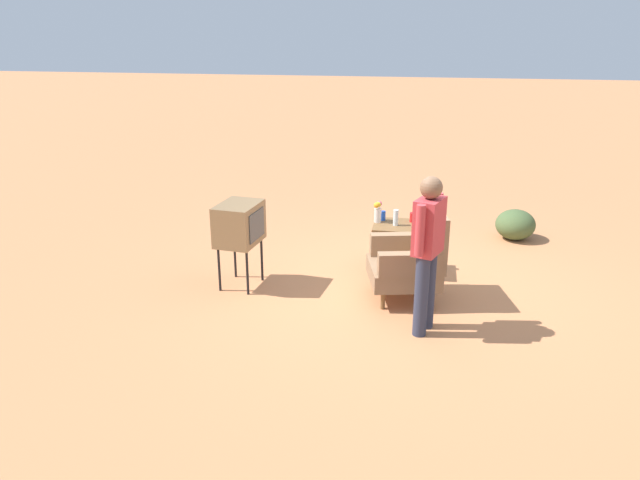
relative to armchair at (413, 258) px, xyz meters
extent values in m
plane|color=#C17A4C|center=(-0.15, -0.11, -0.50)|extent=(60.00, 60.00, 0.00)
cylinder|color=brown|center=(-0.18, -0.42, -0.39)|extent=(0.05, 0.05, 0.22)
cylinder|color=brown|center=(0.34, -0.30, -0.39)|extent=(0.05, 0.05, 0.22)
cylinder|color=brown|center=(-0.30, 0.10, -0.39)|extent=(0.05, 0.05, 0.22)
cylinder|color=brown|center=(0.22, 0.22, -0.39)|extent=(0.05, 0.05, 0.22)
cube|color=#8C6B4C|center=(0.02, -0.10, -0.18)|extent=(0.91, 0.91, 0.20)
cube|color=#8C6B4C|center=(-0.05, 0.21, 0.24)|extent=(0.78, 0.33, 0.64)
cube|color=#8C6B4C|center=(-0.29, -0.17, 0.05)|extent=(0.29, 0.70, 0.26)
cube|color=#8C6B4C|center=(0.33, -0.03, 0.05)|extent=(0.29, 0.70, 0.26)
cylinder|color=black|center=(-0.99, -0.46, -0.19)|extent=(0.04, 0.04, 0.61)
cylinder|color=black|center=(-0.54, -0.46, -0.19)|extent=(0.04, 0.04, 0.61)
cylinder|color=black|center=(-0.99, -0.02, -0.19)|extent=(0.04, 0.04, 0.61)
cylinder|color=black|center=(-0.54, -0.02, -0.19)|extent=(0.04, 0.04, 0.61)
cube|color=brown|center=(-0.77, -0.24, 0.12)|extent=(0.56, 0.56, 0.03)
cylinder|color=black|center=(0.23, -1.89, -0.22)|extent=(0.03, 0.03, 0.55)
cylinder|color=black|center=(-0.20, -1.83, -0.22)|extent=(0.03, 0.03, 0.55)
cylinder|color=black|center=(0.19, -2.24, -0.22)|extent=(0.03, 0.03, 0.55)
cylinder|color=black|center=(-0.25, -2.19, -0.22)|extent=(0.03, 0.03, 0.55)
cube|color=olive|center=(-0.01, -2.04, 0.29)|extent=(0.65, 0.51, 0.48)
cube|color=#383D3F|center=(0.02, -1.81, 0.29)|extent=(0.42, 0.06, 0.34)
cylinder|color=#2D3347|center=(0.69, 0.19, -0.07)|extent=(0.14, 0.14, 0.86)
cylinder|color=#2D3347|center=(0.88, 0.12, -0.07)|extent=(0.14, 0.14, 0.86)
cube|color=#BC383D|center=(0.78, 0.15, 0.64)|extent=(0.41, 0.33, 0.56)
cylinder|color=#BC383D|center=(0.56, 0.23, 0.67)|extent=(0.09, 0.09, 0.50)
cylinder|color=#BC383D|center=(1.01, 0.07, 0.67)|extent=(0.09, 0.09, 0.50)
sphere|color=brown|center=(0.78, 0.15, 1.03)|extent=(0.22, 0.22, 0.22)
cylinder|color=blue|center=(-0.91, -0.42, 0.20)|extent=(0.07, 0.07, 0.12)
cylinder|color=silver|center=(-0.73, -0.25, 0.24)|extent=(0.06, 0.06, 0.20)
cylinder|color=red|center=(-0.90, -0.05, 0.20)|extent=(0.07, 0.07, 0.12)
cylinder|color=silver|center=(-0.82, -0.48, 0.23)|extent=(0.09, 0.09, 0.18)
sphere|color=yellow|center=(-0.82, -0.48, 0.37)|extent=(0.07, 0.07, 0.07)
sphere|color=#E04C66|center=(-0.86, -0.47, 0.37)|extent=(0.07, 0.07, 0.07)
sphere|color=orange|center=(-0.78, -0.49, 0.37)|extent=(0.07, 0.07, 0.07)
ellipsoid|color=#475B33|center=(-2.35, 1.42, -0.28)|extent=(0.57, 0.57, 0.44)
camera|label=1|loc=(6.60, 0.11, 2.54)|focal=34.62mm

